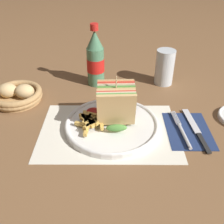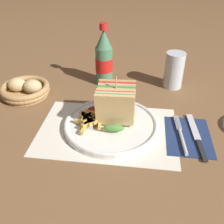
{
  "view_description": "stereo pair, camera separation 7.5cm",
  "coord_description": "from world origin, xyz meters",
  "px_view_note": "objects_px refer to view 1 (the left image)",
  "views": [
    {
      "loc": [
        0.02,
        -0.62,
        0.46
      ],
      "look_at": [
        0.02,
        0.0,
        0.04
      ],
      "focal_mm": 42.0,
      "sensor_mm": 36.0,
      "label": 1
    },
    {
      "loc": [
        0.1,
        -0.61,
        0.46
      ],
      "look_at": [
        0.02,
        0.0,
        0.04
      ],
      "focal_mm": 42.0,
      "sensor_mm": 36.0,
      "label": 2
    }
  ],
  "objects_px": {
    "knife": "(196,130)",
    "coke_bottle_near": "(95,60)",
    "fork": "(183,132)",
    "plate_main": "(112,124)",
    "glass_near": "(165,67)",
    "bread_basket": "(17,95)",
    "club_sandwich": "(116,105)"
  },
  "relations": [
    {
      "from": "club_sandwich",
      "to": "knife",
      "type": "bearing_deg",
      "value": -7.06
    },
    {
      "from": "fork",
      "to": "knife",
      "type": "bearing_deg",
      "value": 13.53
    },
    {
      "from": "club_sandwich",
      "to": "coke_bottle_near",
      "type": "distance_m",
      "value": 0.27
    },
    {
      "from": "glass_near",
      "to": "bread_basket",
      "type": "distance_m",
      "value": 0.52
    },
    {
      "from": "coke_bottle_near",
      "to": "knife",
      "type": "bearing_deg",
      "value": -43.79
    },
    {
      "from": "fork",
      "to": "bread_basket",
      "type": "bearing_deg",
      "value": 155.9
    },
    {
      "from": "plate_main",
      "to": "bread_basket",
      "type": "bearing_deg",
      "value": 155.14
    },
    {
      "from": "coke_bottle_near",
      "to": "glass_near",
      "type": "bearing_deg",
      "value": 1.34
    },
    {
      "from": "bread_basket",
      "to": "coke_bottle_near",
      "type": "bearing_deg",
      "value": 25.39
    },
    {
      "from": "fork",
      "to": "glass_near",
      "type": "bearing_deg",
      "value": 86.29
    },
    {
      "from": "club_sandwich",
      "to": "bread_basket",
      "type": "xyz_separation_m",
      "value": [
        -0.33,
        0.14,
        -0.05
      ]
    },
    {
      "from": "fork",
      "to": "coke_bottle_near",
      "type": "height_order",
      "value": "coke_bottle_near"
    },
    {
      "from": "plate_main",
      "to": "bread_basket",
      "type": "relative_size",
      "value": 1.63
    },
    {
      "from": "club_sandwich",
      "to": "fork",
      "type": "height_order",
      "value": "club_sandwich"
    },
    {
      "from": "plate_main",
      "to": "coke_bottle_near",
      "type": "height_order",
      "value": "coke_bottle_near"
    },
    {
      "from": "fork",
      "to": "knife",
      "type": "distance_m",
      "value": 0.04
    },
    {
      "from": "fork",
      "to": "bread_basket",
      "type": "xyz_separation_m",
      "value": [
        -0.51,
        0.18,
        0.01
      ]
    },
    {
      "from": "coke_bottle_near",
      "to": "club_sandwich",
      "type": "bearing_deg",
      "value": -74.5
    },
    {
      "from": "fork",
      "to": "bread_basket",
      "type": "height_order",
      "value": "bread_basket"
    },
    {
      "from": "fork",
      "to": "plate_main",
      "type": "bearing_deg",
      "value": 166.06
    },
    {
      "from": "knife",
      "to": "coke_bottle_near",
      "type": "xyz_separation_m",
      "value": [
        -0.3,
        0.29,
        0.09
      ]
    },
    {
      "from": "plate_main",
      "to": "bread_basket",
      "type": "xyz_separation_m",
      "value": [
        -0.32,
        0.15,
        0.01
      ]
    },
    {
      "from": "glass_near",
      "to": "bread_basket",
      "type": "bearing_deg",
      "value": -165.84
    },
    {
      "from": "fork",
      "to": "knife",
      "type": "xyz_separation_m",
      "value": [
        0.04,
        0.01,
        -0.0
      ]
    },
    {
      "from": "club_sandwich",
      "to": "glass_near",
      "type": "bearing_deg",
      "value": 55.96
    },
    {
      "from": "glass_near",
      "to": "bread_basket",
      "type": "xyz_separation_m",
      "value": [
        -0.51,
        -0.13,
        -0.04
      ]
    },
    {
      "from": "plate_main",
      "to": "knife",
      "type": "relative_size",
      "value": 1.35
    },
    {
      "from": "plate_main",
      "to": "knife",
      "type": "distance_m",
      "value": 0.24
    },
    {
      "from": "glass_near",
      "to": "knife",
      "type": "bearing_deg",
      "value": -80.53
    },
    {
      "from": "glass_near",
      "to": "bread_basket",
      "type": "relative_size",
      "value": 0.77
    },
    {
      "from": "plate_main",
      "to": "glass_near",
      "type": "height_order",
      "value": "glass_near"
    },
    {
      "from": "coke_bottle_near",
      "to": "glass_near",
      "type": "height_order",
      "value": "coke_bottle_near"
    }
  ]
}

